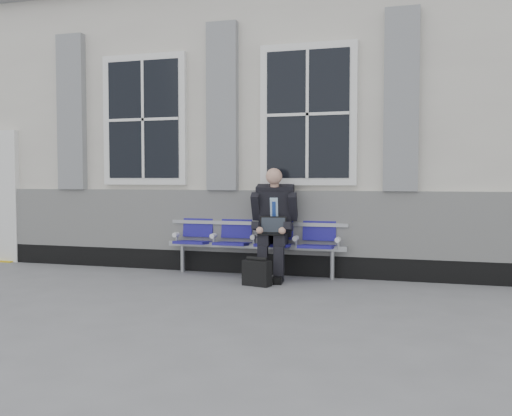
% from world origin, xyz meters
% --- Properties ---
extents(ground, '(70.00, 70.00, 0.00)m').
position_xyz_m(ground, '(0.00, 0.00, 0.00)').
color(ground, slate).
rests_on(ground, ground).
extents(station_building, '(14.40, 4.40, 4.49)m').
position_xyz_m(station_building, '(-0.02, 3.47, 2.22)').
color(station_building, silver).
rests_on(station_building, ground).
extents(bench, '(2.60, 0.47, 0.91)m').
position_xyz_m(bench, '(-0.38, 1.32, 0.55)').
color(bench, '#9EA0A3').
rests_on(bench, ground).
extents(businessman, '(0.65, 0.87, 1.51)m').
position_xyz_m(businessman, '(-0.06, 1.18, 0.81)').
color(businessman, black).
rests_on(businessman, ground).
extents(briefcase, '(0.39, 0.23, 0.37)m').
position_xyz_m(briefcase, '(-0.13, 0.58, 0.17)').
color(briefcase, black).
rests_on(briefcase, ground).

